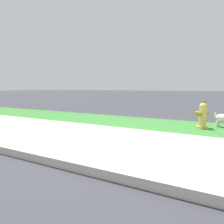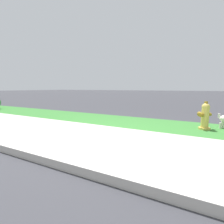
{
  "view_description": "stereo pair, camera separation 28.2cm",
  "coord_description": "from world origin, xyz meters",
  "views": [
    {
      "loc": [
        1.75,
        -2.96,
        1.04
      ],
      "look_at": [
        -0.2,
        1.18,
        0.4
      ],
      "focal_mm": 28.0,
      "sensor_mm": 36.0,
      "label": 1
    },
    {
      "loc": [
        2.0,
        -2.83,
        1.04
      ],
      "look_at": [
        -0.2,
        1.18,
        0.4
      ],
      "focal_mm": 28.0,
      "sensor_mm": 36.0,
      "label": 2
    }
  ],
  "objects": [
    {
      "name": "ground_plane",
      "position": [
        0.0,
        0.0,
        0.0
      ],
      "size": [
        120.0,
        120.0,
        0.0
      ],
      "primitive_type": "plane",
      "color": "#38383D"
    },
    {
      "name": "street_curb",
      "position": [
        0.0,
        -1.24,
        0.06
      ],
      "size": [
        18.0,
        0.16,
        0.12
      ],
      "primitive_type": "cube",
      "color": "#BCB7AD",
      "rests_on": "ground"
    },
    {
      "name": "grass_verge",
      "position": [
        0.0,
        2.04,
        0.0
      ],
      "size": [
        18.0,
        1.76,
        0.01
      ],
      "primitive_type": "cube",
      "color": "#387A33",
      "rests_on": "ground"
    },
    {
      "name": "fire_hydrant_across_street",
      "position": [
        1.97,
        2.05,
        0.34
      ],
      "size": [
        0.33,
        0.34,
        0.71
      ],
      "rotation": [
        0.0,
        0.0,
        0.91
      ],
      "color": "gold",
      "rests_on": "ground"
    },
    {
      "name": "sidewalk_pavement",
      "position": [
        0.0,
        0.0,
        0.01
      ],
      "size": [
        18.0,
        2.32,
        0.01
      ],
      "primitive_type": "cube",
      "color": "#BCB7AD",
      "rests_on": "ground"
    }
  ]
}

